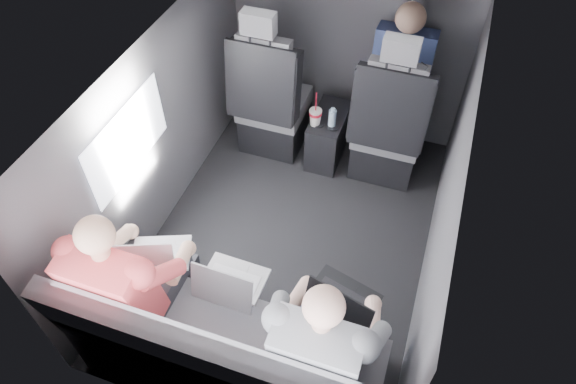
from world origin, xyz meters
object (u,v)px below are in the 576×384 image
(rear_bench, at_px, (226,355))
(laptop_white, at_px, (155,256))
(water_bottle, at_px, (332,118))
(passenger_rear_right, at_px, (325,341))
(front_seat_right, at_px, (388,132))
(laptop_silver, at_px, (230,282))
(soda_cup, at_px, (315,117))
(center_console, at_px, (328,136))
(front_seat_left, at_px, (271,106))
(laptop_black, at_px, (341,302))
(passenger_front_right, at_px, (400,71))
(passenger_rear_left, at_px, (134,280))

(rear_bench, height_order, laptop_white, rear_bench)
(water_bottle, height_order, passenger_rear_right, passenger_rear_right)
(front_seat_right, relative_size, laptop_silver, 3.86)
(rear_bench, relative_size, soda_cup, 5.65)
(center_console, distance_m, laptop_silver, 1.76)
(laptop_white, bearing_deg, front_seat_left, 88.76)
(soda_cup, bearing_deg, passenger_rear_right, -71.73)
(rear_bench, xyz_separation_m, passenger_rear_right, (0.49, 0.10, 0.31))
(water_bottle, height_order, laptop_white, laptop_white)
(laptop_black, xyz_separation_m, passenger_rear_right, (-0.02, -0.22, -0.01))
(center_console, height_order, laptop_silver, laptop_silver)
(water_bottle, xyz_separation_m, laptop_white, (-0.53, -1.58, 0.16))
(front_seat_right, relative_size, laptop_white, 3.25)
(soda_cup, xyz_separation_m, passenger_front_right, (0.51, 0.35, 0.28))
(front_seat_right, height_order, laptop_white, front_seat_right)
(soda_cup, distance_m, passenger_rear_right, 1.81)
(front_seat_right, xyz_separation_m, laptop_silver, (-0.50, -1.66, 0.23))
(front_seat_left, relative_size, passenger_front_right, 1.53)
(laptop_silver, bearing_deg, front_seat_right, 73.20)
(front_seat_right, distance_m, water_bottle, 0.42)
(rear_bench, distance_m, soda_cup, 1.82)
(front_seat_right, height_order, center_console, front_seat_right)
(center_console, distance_m, rear_bench, 1.94)
(front_seat_left, height_order, soda_cup, front_seat_left)
(water_bottle, bearing_deg, soda_cup, -169.84)
(rear_bench, height_order, laptop_silver, rear_bench)
(water_bottle, bearing_deg, laptop_silver, -93.50)
(front_seat_left, height_order, passenger_rear_left, front_seat_left)
(soda_cup, xyz_separation_m, water_bottle, (0.12, 0.02, 0.00))
(laptop_silver, height_order, passenger_rear_right, passenger_rear_right)
(soda_cup, xyz_separation_m, laptop_white, (-0.41, -1.56, 0.16))
(laptop_silver, bearing_deg, laptop_black, 7.36)
(passenger_front_right, bearing_deg, laptop_black, -87.69)
(center_console, distance_m, soda_cup, 0.31)
(front_seat_right, bearing_deg, laptop_white, -119.61)
(water_bottle, distance_m, passenger_front_right, 0.58)
(center_console, distance_m, passenger_front_right, 0.74)
(front_seat_right, height_order, laptop_silver, front_seat_right)
(front_seat_right, xyz_separation_m, laptop_black, (0.06, -1.59, 0.23))
(laptop_black, xyz_separation_m, passenger_front_right, (-0.07, 1.85, 0.12))
(rear_bench, distance_m, laptop_black, 0.68)
(laptop_black, bearing_deg, soda_cup, 111.28)
(front_seat_right, xyz_separation_m, passenger_rear_left, (-0.97, -1.81, 0.22))
(passenger_rear_right, bearing_deg, water_bottle, 104.36)
(laptop_black, relative_size, passenger_rear_left, 0.32)
(laptop_silver, relative_size, laptop_black, 0.84)
(center_console, bearing_deg, laptop_silver, -91.75)
(rear_bench, bearing_deg, center_console, 90.00)
(front_seat_right, distance_m, laptop_white, 1.91)
(rear_bench, xyz_separation_m, passenger_front_right, (0.43, 2.16, 0.44))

